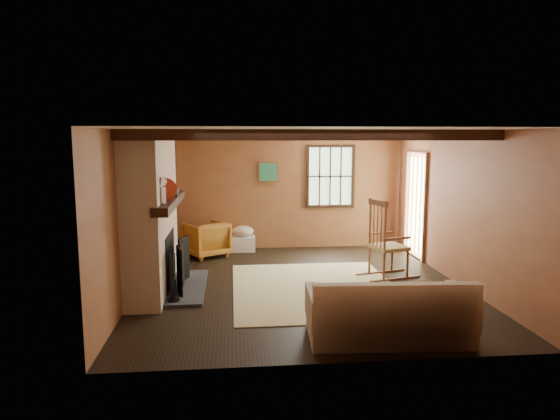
{
  "coord_description": "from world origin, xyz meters",
  "views": [
    {
      "loc": [
        -1.05,
        -7.51,
        2.29
      ],
      "look_at": [
        -0.28,
        0.4,
        1.14
      ],
      "focal_mm": 32.0,
      "sensor_mm": 36.0,
      "label": 1
    }
  ],
  "objects": [
    {
      "name": "fireplace",
      "position": [
        -2.23,
        -0.0,
        1.1
      ],
      "size": [
        1.02,
        2.3,
        2.4
      ],
      "color": "#AD6C43",
      "rests_on": "ground"
    },
    {
      "name": "sofa",
      "position": [
        0.72,
        -2.21,
        0.27
      ],
      "size": [
        1.9,
        0.93,
        0.75
      ],
      "rotation": [
        0.0,
        0.0,
        -0.06
      ],
      "color": "white",
      "rests_on": "ground"
    },
    {
      "name": "ground",
      "position": [
        0.0,
        0.0,
        0.0
      ],
      "size": [
        5.5,
        5.5,
        0.0
      ],
      "primitive_type": "plane",
      "color": "black",
      "rests_on": "ground"
    },
    {
      "name": "armchair",
      "position": [
        -1.56,
        2.11,
        0.34
      ],
      "size": [
        1.02,
        1.02,
        0.68
      ],
      "primitive_type": "imported",
      "rotation": [
        0.0,
        0.0,
        -2.58
      ],
      "color": "#BF6026",
      "rests_on": "ground"
    },
    {
      "name": "basket_pillow",
      "position": [
        -0.84,
        2.52,
        0.41
      ],
      "size": [
        0.54,
        0.49,
        0.22
      ],
      "primitive_type": "ellipsoid",
      "rotation": [
        0.0,
        0.0,
        -0.37
      ],
      "color": "white",
      "rests_on": "laundry_basket"
    },
    {
      "name": "rocking_chair",
      "position": [
        1.48,
        0.34,
        0.55
      ],
      "size": [
        1.05,
        0.73,
        1.32
      ],
      "rotation": [
        0.0,
        0.0,
        1.84
      ],
      "color": "tan",
      "rests_on": "ground"
    },
    {
      "name": "firewood_pile",
      "position": [
        -2.11,
        2.59,
        0.11
      ],
      "size": [
        0.58,
        0.11,
        0.21
      ],
      "color": "#4E3B21",
      "rests_on": "ground"
    },
    {
      "name": "rug",
      "position": [
        0.2,
        -0.2,
        0.0
      ],
      "size": [
        2.5,
        3.0,
        0.01
      ],
      "primitive_type": "cube",
      "color": "#CBBD87",
      "rests_on": "ground"
    },
    {
      "name": "laundry_basket",
      "position": [
        -0.84,
        2.52,
        0.15
      ],
      "size": [
        0.51,
        0.39,
        0.3
      ],
      "primitive_type": "cube",
      "rotation": [
        0.0,
        0.0,
        -0.02
      ],
      "color": "white",
      "rests_on": "ground"
    },
    {
      "name": "room_envelope",
      "position": [
        0.22,
        0.26,
        1.63
      ],
      "size": [
        5.02,
        5.52,
        2.44
      ],
      "color": "#945934",
      "rests_on": "ground"
    }
  ]
}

